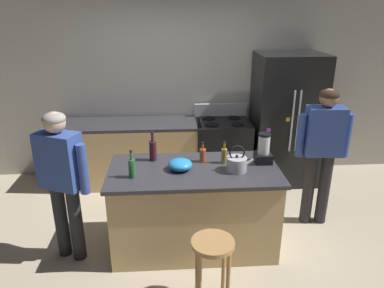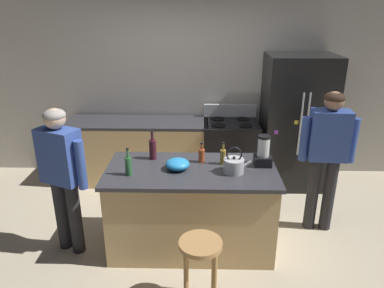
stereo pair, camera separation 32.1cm
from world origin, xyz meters
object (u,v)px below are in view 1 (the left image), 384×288
Objects in this scene: person_by_sink_right at (322,145)px; bottle_cooking_sauce at (203,155)px; refrigerator at (286,120)px; tea_kettle at (237,163)px; stove_range at (222,151)px; mixing_bowl at (180,165)px; person_by_island_left at (62,174)px; blender_appliance at (263,150)px; bottle_olive_oil at (132,168)px; kitchen_island at (194,208)px; bottle_wine at (153,150)px; bottle_vinegar at (224,155)px; bar_stool at (213,255)px.

person_by_sink_right is 7.47× the size of bottle_cooking_sauce.
refrigerator is 6.65× the size of tea_kettle.
stove_range is at bearing 72.97° from bottle_cooking_sauce.
mixing_bowl is at bearing -135.57° from refrigerator.
blender_appliance is (1.99, 0.21, 0.10)m from person_by_island_left.
person_by_island_left is at bearing 175.46° from bottle_olive_oil.
blender_appliance is at bearing 7.99° from mixing_bowl.
tea_kettle is (1.68, 0.03, 0.05)m from person_by_island_left.
blender_appliance reaches higher than kitchen_island.
mixing_bowl is (-0.65, -1.53, 0.49)m from stove_range.
blender_appliance is at bearing -116.05° from refrigerator.
kitchen_island is 0.74m from bottle_wine.
bottle_vinegar is (0.22, -0.04, 0.01)m from bottle_cooking_sauce.
tea_kettle is (-0.10, -1.59, 0.52)m from stove_range.
bottle_vinegar is (0.22, 0.95, 0.49)m from bar_stool.
bottle_olive_oil is 1.02m from tea_kettle.
person_by_sink_right is 1.12m from tea_kettle.
tea_kettle reaches higher than bottle_cooking_sauce.
bottle_cooking_sauce reaches higher than bar_stool.
blender_appliance is (0.21, -1.41, 0.57)m from stove_range.
tea_kettle is at bearing -157.59° from person_by_sink_right.
stove_range is 3.43× the size of bottle_wine.
bottle_vinegar is at bearing 116.16° from tea_kettle.
blender_appliance is 1.15× the size of bottle_olive_oil.
bar_stool is at bearing -83.38° from kitchen_island.
bottle_wine reaches higher than tea_kettle.
person_by_sink_right is 5.08× the size of blender_appliance.
bottle_cooking_sauce is 0.40m from tea_kettle.
mixing_bowl is at bearing -166.99° from person_by_sink_right.
bottle_cooking_sauce is at bearing -107.03° from stove_range.
mixing_bowl is (-0.14, -0.01, 0.50)m from kitchen_island.
bottle_olive_oil reaches higher than stove_range.
bottle_vinegar is 0.75× the size of bottle_wine.
bar_stool is at bearing -64.62° from bottle_wine.
kitchen_island is 7.91× the size of bottle_cooking_sauce.
bottle_wine is at bearing -176.52° from person_by_sink_right.
person_by_island_left is at bearing -149.14° from refrigerator.
bottle_wine is 0.38m from mixing_bowl.
person_by_island_left is at bearing -172.05° from bottle_vinegar.
bottle_vinegar is 0.86× the size of tea_kettle.
person_by_island_left is 2.76m from person_by_sink_right.
mixing_bowl is (-0.24, -0.18, -0.02)m from bottle_cooking_sauce.
blender_appliance is at bearing -161.32° from person_by_sink_right.
mixing_bowl is (-0.86, -0.12, -0.08)m from blender_appliance.
kitchen_island is 6.19× the size of bottle_olive_oil.
blender_appliance reaches higher than mixing_bowl.
mixing_bowl is (-1.54, -1.51, 0.04)m from refrigerator.
refrigerator reaches higher than bottle_vinegar.
refrigerator is 7.76× the size of bottle_vinegar.
blender_appliance is at bearing 8.82° from kitchen_island.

